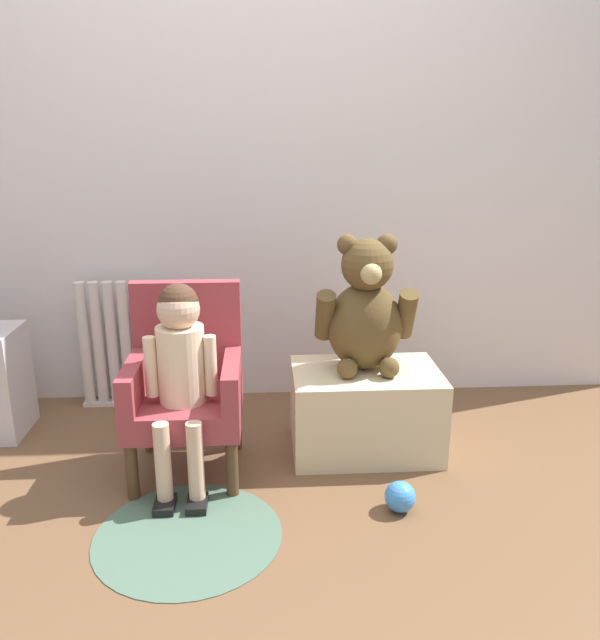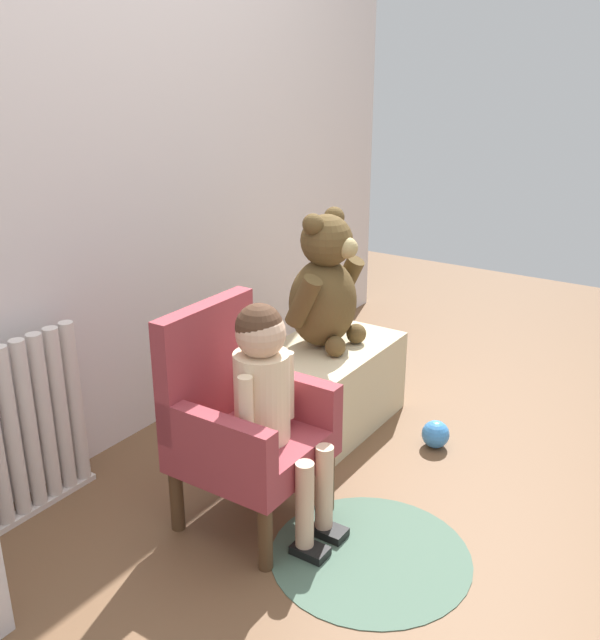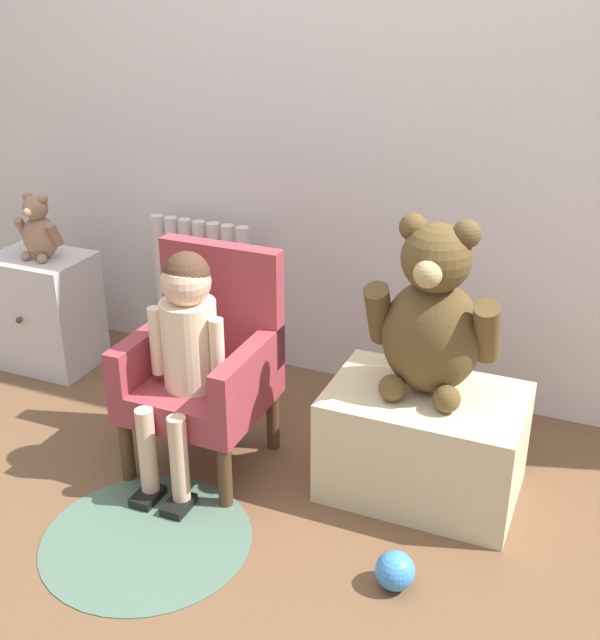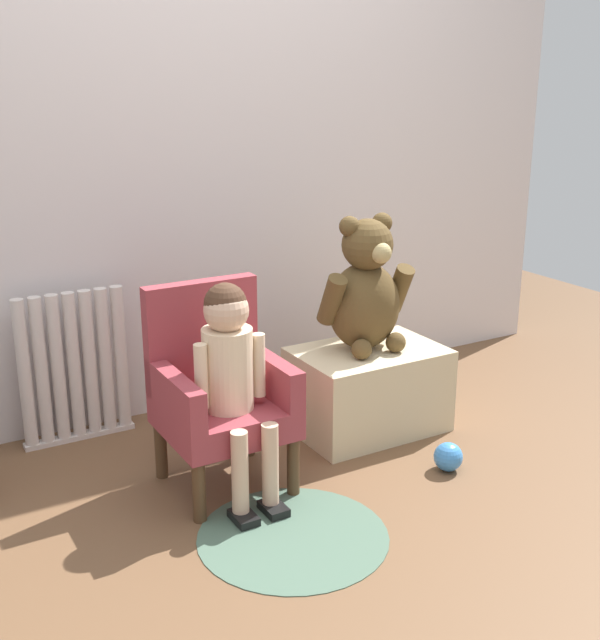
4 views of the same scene
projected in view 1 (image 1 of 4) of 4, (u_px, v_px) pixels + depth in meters
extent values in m
plane|color=brown|center=(244.00, 526.00, 2.05)|extent=(6.00, 6.00, 0.00)
cube|color=silver|center=(243.00, 142.00, 2.78)|extent=(3.80, 0.05, 2.40)
cylinder|color=silver|center=(85.00, 343.00, 2.87)|extent=(0.05, 0.05, 0.58)
cylinder|color=silver|center=(99.00, 343.00, 2.88)|extent=(0.05, 0.05, 0.58)
cylinder|color=silver|center=(112.00, 343.00, 2.88)|extent=(0.05, 0.05, 0.58)
cylinder|color=silver|center=(126.00, 343.00, 2.88)|extent=(0.05, 0.05, 0.58)
cylinder|color=silver|center=(139.00, 342.00, 2.89)|extent=(0.05, 0.05, 0.58)
cylinder|color=silver|center=(153.00, 342.00, 2.89)|extent=(0.05, 0.05, 0.58)
cylinder|color=silver|center=(166.00, 342.00, 2.89)|extent=(0.05, 0.05, 0.58)
cube|color=silver|center=(131.00, 402.00, 2.97)|extent=(0.43, 0.05, 0.02)
cube|color=#95363E|center=(186.00, 408.00, 2.31)|extent=(0.41, 0.41, 0.10)
cube|color=#95363E|center=(187.00, 331.00, 2.41)|extent=(0.41, 0.06, 0.39)
cube|color=#95363E|center=(135.00, 379.00, 2.27)|extent=(0.06, 0.41, 0.14)
cube|color=#95363E|center=(232.00, 377.00, 2.29)|extent=(0.06, 0.41, 0.14)
cylinder|color=#4C331E|center=(132.00, 471.00, 2.18)|extent=(0.04, 0.04, 0.21)
cylinder|color=#4C331E|center=(232.00, 468.00, 2.20)|extent=(0.04, 0.04, 0.21)
cylinder|color=#4C331E|center=(149.00, 427.00, 2.51)|extent=(0.04, 0.04, 0.21)
cylinder|color=#4C331E|center=(236.00, 424.00, 2.53)|extent=(0.04, 0.04, 0.21)
cylinder|color=beige|center=(182.00, 364.00, 2.22)|extent=(0.17, 0.17, 0.28)
sphere|color=#D8AD8E|center=(178.00, 309.00, 2.16)|extent=(0.15, 0.15, 0.15)
sphere|color=#472D1E|center=(178.00, 303.00, 2.16)|extent=(0.14, 0.14, 0.14)
cylinder|color=#D8AD8E|center=(163.00, 462.00, 2.11)|extent=(0.06, 0.06, 0.28)
cube|color=black|center=(165.00, 505.00, 2.14)|extent=(0.07, 0.11, 0.03)
cylinder|color=#D8AD8E|center=(196.00, 461.00, 2.12)|extent=(0.06, 0.06, 0.28)
cube|color=black|center=(197.00, 504.00, 2.15)|extent=(0.07, 0.11, 0.03)
cylinder|color=beige|center=(151.00, 367.00, 2.19)|extent=(0.04, 0.04, 0.22)
cylinder|color=beige|center=(211.00, 365.00, 2.20)|extent=(0.04, 0.04, 0.22)
cube|color=beige|center=(365.00, 410.00, 2.51)|extent=(0.58, 0.40, 0.34)
ellipsoid|color=brown|center=(365.00, 326.00, 2.44)|extent=(0.29, 0.25, 0.35)
sphere|color=brown|center=(367.00, 265.00, 2.36)|extent=(0.20, 0.20, 0.20)
sphere|color=tan|center=(371.00, 274.00, 2.28)|extent=(0.08, 0.08, 0.08)
sphere|color=brown|center=(348.00, 245.00, 2.34)|extent=(0.08, 0.08, 0.08)
sphere|color=brown|center=(387.00, 244.00, 2.35)|extent=(0.08, 0.08, 0.08)
cylinder|color=brown|center=(325.00, 315.00, 2.41)|extent=(0.07, 0.15, 0.21)
cylinder|color=brown|center=(406.00, 314.00, 2.42)|extent=(0.07, 0.15, 0.21)
sphere|color=brown|center=(347.00, 369.00, 2.37)|extent=(0.08, 0.08, 0.08)
sphere|color=brown|center=(389.00, 368.00, 2.38)|extent=(0.08, 0.08, 0.08)
cylinder|color=#4A6553|center=(188.00, 535.00, 2.00)|extent=(0.61, 0.61, 0.01)
sphere|color=#3C87D5|center=(400.00, 497.00, 2.12)|extent=(0.11, 0.11, 0.11)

